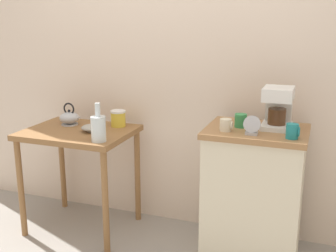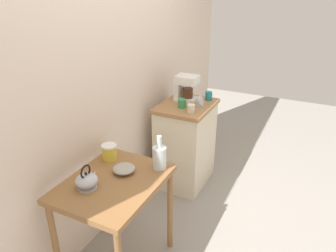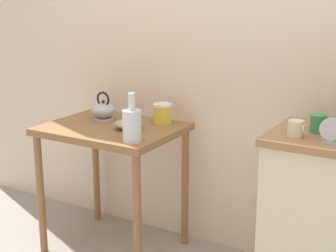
{
  "view_description": "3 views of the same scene",
  "coord_description": "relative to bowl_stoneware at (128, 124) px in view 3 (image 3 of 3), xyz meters",
  "views": [
    {
      "loc": [
        1.05,
        -2.6,
        1.59
      ],
      "look_at": [
        0.11,
        -0.05,
        0.88
      ],
      "focal_mm": 45.55,
      "sensor_mm": 36.0,
      "label": 1
    },
    {
      "loc": [
        -2.05,
        -1.15,
        2.01
      ],
      "look_at": [
        0.1,
        -0.07,
        0.92
      ],
      "focal_mm": 33.82,
      "sensor_mm": 36.0,
      "label": 2
    },
    {
      "loc": [
        1.15,
        -2.34,
        1.55
      ],
      "look_at": [
        -0.19,
        -0.06,
        0.85
      ],
      "focal_mm": 54.92,
      "sensor_mm": 36.0,
      "label": 3
    }
  ],
  "objects": [
    {
      "name": "back_wall",
      "position": [
        0.58,
        0.42,
        0.59
      ],
      "size": [
        4.4,
        0.1,
        2.8
      ],
      "primitive_type": "cube",
      "color": "beige",
      "rests_on": "ground_plane"
    },
    {
      "name": "wooden_table",
      "position": [
        -0.12,
        0.01,
        -0.14
      ],
      "size": [
        0.77,
        0.61,
        0.78
      ],
      "color": "olive",
      "rests_on": "ground_plane"
    },
    {
      "name": "kitchen_counter",
      "position": [
        1.16,
        0.02,
        -0.36
      ],
      "size": [
        0.63,
        0.5,
        0.9
      ],
      "color": "beige",
      "rests_on": "ground_plane"
    },
    {
      "name": "bowl_stoneware",
      "position": [
        0.0,
        0.0,
        0.0
      ],
      "size": [
        0.16,
        0.16,
        0.05
      ],
      "color": "#9E998C",
      "rests_on": "wooden_table"
    },
    {
      "name": "teakettle",
      "position": [
        -0.26,
        0.11,
        0.03
      ],
      "size": [
        0.18,
        0.15,
        0.17
      ],
      "color": "#B2B5BA",
      "rests_on": "wooden_table"
    },
    {
      "name": "glass_carafe_vase",
      "position": [
        0.16,
        -0.2,
        0.06
      ],
      "size": [
        0.1,
        0.1,
        0.26
      ],
      "color": "silver",
      "rests_on": "wooden_table"
    },
    {
      "name": "canister_enamel",
      "position": [
        0.11,
        0.2,
        0.03
      ],
      "size": [
        0.11,
        0.11,
        0.12
      ],
      "color": "gold",
      "rests_on": "wooden_table"
    },
    {
      "name": "mug_tall_green",
      "position": [
        1.06,
        0.03,
        0.14
      ],
      "size": [
        0.08,
        0.08,
        0.08
      ],
      "color": "#338C4C",
      "rests_on": "kitchen_counter"
    },
    {
      "name": "mug_small_cream",
      "position": [
        0.99,
        -0.1,
        0.13
      ],
      "size": [
        0.08,
        0.07,
        0.08
      ],
      "color": "beige",
      "rests_on": "kitchen_counter"
    },
    {
      "name": "table_clock",
      "position": [
        1.15,
        -0.13,
        0.15
      ],
      "size": [
        0.1,
        0.05,
        0.12
      ],
      "color": "#B2B5BA",
      "rests_on": "kitchen_counter"
    }
  ]
}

